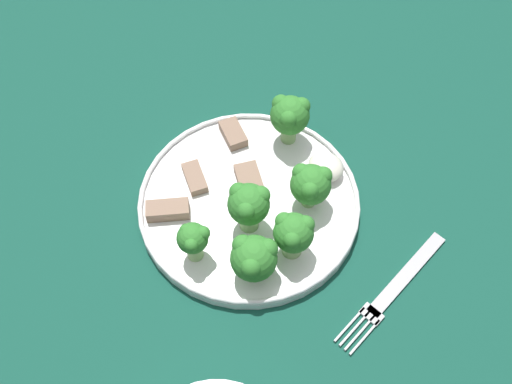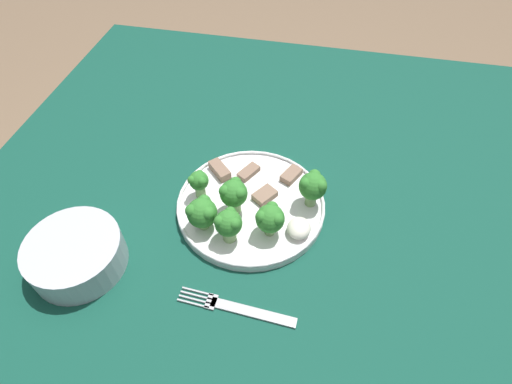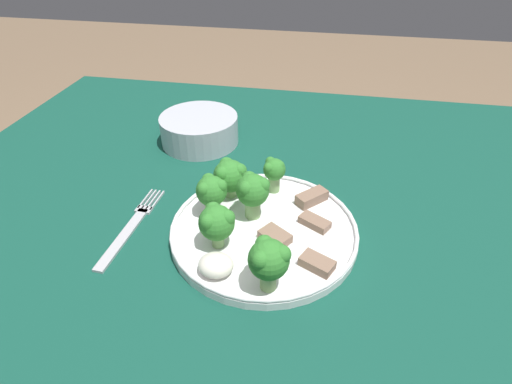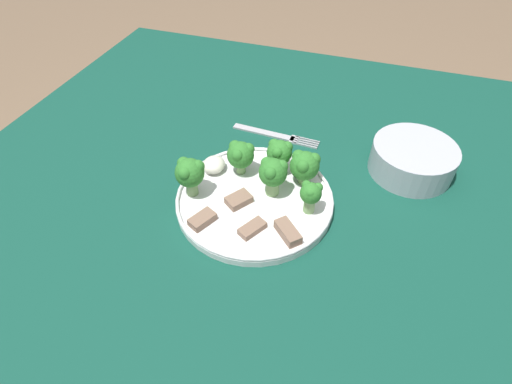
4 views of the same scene
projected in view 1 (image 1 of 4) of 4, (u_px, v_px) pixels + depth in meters
ground_plane at (256, 371)px, 1.34m from camera, size 8.00×8.00×0.00m
table at (256, 236)px, 0.80m from camera, size 1.16×1.09×0.74m
dinner_plate at (251, 204)px, 0.71m from camera, size 0.26×0.26×0.02m
fork at (394, 289)px, 0.66m from camera, size 0.03×0.18×0.00m
broccoli_floret_near_rim_left at (311, 184)px, 0.67m from camera, size 0.05×0.05×0.06m
broccoli_floret_center_left at (254, 258)px, 0.62m from camera, size 0.05×0.05×0.06m
broccoli_floret_back_left at (194, 241)px, 0.63m from camera, size 0.04×0.03×0.06m
broccoli_floret_front_left at (249, 205)px, 0.65m from camera, size 0.05×0.05×0.07m
broccoli_floret_center_back at (290, 115)px, 0.72m from camera, size 0.05×0.05×0.07m
broccoli_floret_mid_cluster at (293, 233)px, 0.64m from camera, size 0.05×0.04×0.06m
meat_slice_front_slice at (233, 134)px, 0.75m from camera, size 0.05×0.04×0.01m
meat_slice_middle_slice at (168, 210)px, 0.69m from camera, size 0.05×0.05×0.02m
meat_slice_rear_slice at (249, 178)px, 0.71m from camera, size 0.05×0.05×0.01m
meat_slice_edge_slice at (195, 178)px, 0.72m from camera, size 0.05×0.04×0.01m
sauce_dollop at (326, 167)px, 0.72m from camera, size 0.04×0.04×0.02m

